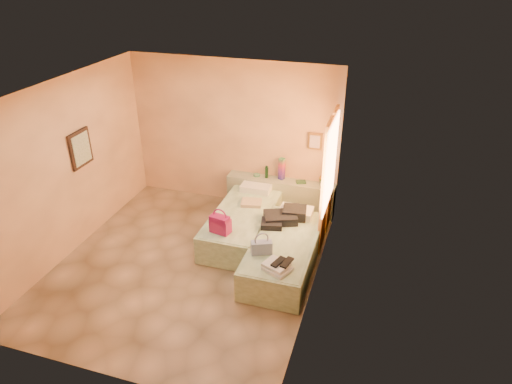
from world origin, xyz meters
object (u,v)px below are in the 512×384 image
at_px(bed_left, 243,224).
at_px(bed_right, 284,254).
at_px(headboard_ledge, 280,195).
at_px(green_book, 301,182).
at_px(flower_vase, 323,180).
at_px(towel_stack, 277,267).
at_px(water_bottle, 267,172).
at_px(blue_handbag, 262,247).
at_px(magenta_handbag, 220,224).

xyz_separation_m(bed_left, bed_right, (0.90, -0.65, 0.00)).
relative_size(headboard_ledge, green_book, 11.52).
height_order(flower_vase, towel_stack, flower_vase).
bearing_deg(bed_left, headboard_ledge, 69.12).
relative_size(bed_left, water_bottle, 8.65).
relative_size(headboard_ledge, bed_left, 1.02).
bearing_deg(flower_vase, blue_handbag, -104.25).
relative_size(flower_vase, magenta_handbag, 0.75).
distance_m(headboard_ledge, blue_handbag, 2.15).
height_order(bed_left, green_book, green_book).
distance_m(water_bottle, flower_vase, 1.08).
xyz_separation_m(headboard_ledge, water_bottle, (-0.28, 0.03, 0.44)).
height_order(water_bottle, blue_handbag, water_bottle).
bearing_deg(flower_vase, bed_left, -138.70).
bearing_deg(towel_stack, bed_right, 96.41).
bearing_deg(bed_right, bed_left, 144.12).
bearing_deg(bed_left, magenta_handbag, -100.01).
bearing_deg(water_bottle, flower_vase, -1.62).
xyz_separation_m(headboard_ledge, flower_vase, (0.79, -0.00, 0.44)).
height_order(headboard_ledge, towel_stack, headboard_ledge).
relative_size(bed_left, blue_handbag, 6.51).
distance_m(bed_left, towel_stack, 1.73).
height_order(green_book, blue_handbag, blue_handbag).
bearing_deg(headboard_ledge, blue_handbag, -83.09).
relative_size(water_bottle, magenta_handbag, 0.73).
height_order(green_book, towel_stack, green_book).
relative_size(bed_left, flower_vase, 8.39).
bearing_deg(bed_left, green_book, 53.69).
bearing_deg(headboard_ledge, bed_left, -110.84).
bearing_deg(towel_stack, magenta_handbag, 148.65).
bearing_deg(bed_left, towel_stack, -54.82).
relative_size(headboard_ledge, towel_stack, 5.86).
distance_m(headboard_ledge, green_book, 0.51).
relative_size(water_bottle, green_book, 1.30).
height_order(headboard_ledge, flower_vase, flower_vase).
distance_m(water_bottle, green_book, 0.67).
height_order(flower_vase, magenta_handbag, flower_vase).
xyz_separation_m(green_book, magenta_handbag, (-0.91, -1.78, -0.02)).
distance_m(headboard_ledge, magenta_handbag, 1.87).
height_order(flower_vase, blue_handbag, flower_vase).
xyz_separation_m(water_bottle, towel_stack, (0.87, -2.47, -0.22)).
bearing_deg(blue_handbag, towel_stack, -68.25).
relative_size(bed_right, water_bottle, 8.65).
xyz_separation_m(bed_left, water_bottle, (0.12, 1.08, 0.52)).
bearing_deg(headboard_ledge, towel_stack, -76.56).
height_order(bed_left, flower_vase, flower_vase).
distance_m(headboard_ledge, bed_left, 1.13).
height_order(bed_left, water_bottle, water_bottle).
distance_m(bed_left, water_bottle, 1.20).
distance_m(flower_vase, blue_handbag, 2.19).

